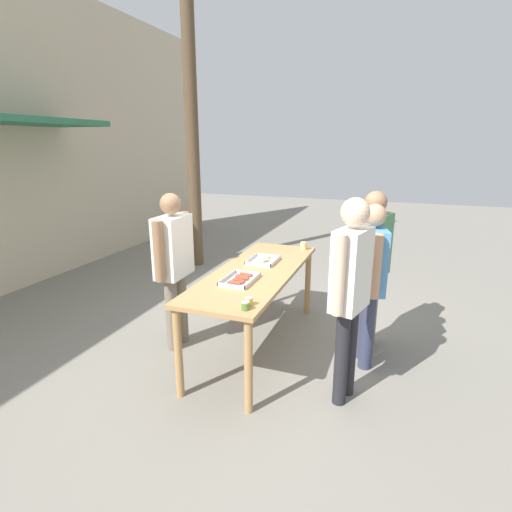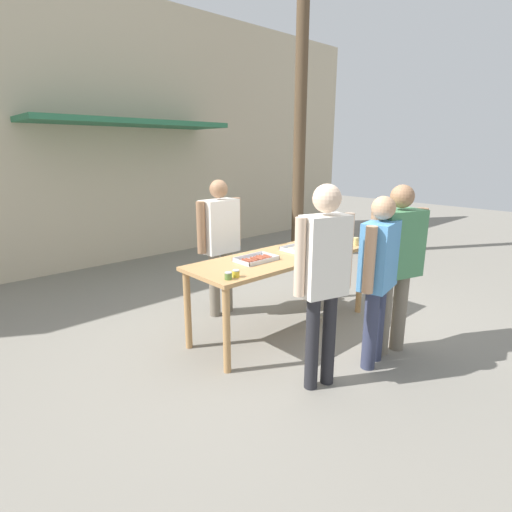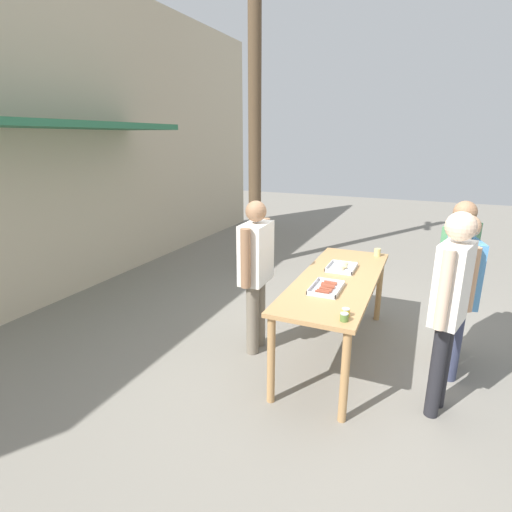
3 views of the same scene
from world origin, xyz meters
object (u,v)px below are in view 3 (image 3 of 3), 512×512
object	(u,v)px
person_customer_waiting_in_line	(460,284)
food_tray_sausages	(326,288)
person_server_behind_table	(256,265)
beer_cup	(377,252)
person_customer_holding_hotdog	(450,297)
utility_pole	(255,72)
food_tray_buns	(341,268)
person_customer_with_cup	(457,269)
condiment_jar_ketchup	(346,312)
condiment_jar_mustard	(344,317)

from	to	relation	value
person_customer_waiting_in_line	food_tray_sausages	bearing A→B (deg)	-81.43
person_customer_waiting_in_line	person_server_behind_table	bearing A→B (deg)	-93.44
beer_cup	person_customer_waiting_in_line	distance (m)	1.25
person_customer_holding_hotdog	utility_pole	xyz separation A→B (m)	(3.11, 3.06, 2.21)
beer_cup	food_tray_buns	bearing A→B (deg)	157.03
food_tray_buns	beer_cup	xyz separation A→B (m)	(0.68, -0.29, 0.03)
person_server_behind_table	person_customer_with_cup	size ratio (longest dim) A/B	0.99
person_customer_with_cup	utility_pole	xyz separation A→B (m)	(2.10, 3.15, 2.27)
person_server_behind_table	person_customer_holding_hotdog	distance (m)	1.86
food_tray_sausages	person_customer_with_cup	distance (m)	1.38
food_tray_buns	condiment_jar_ketchup	distance (m)	1.21
beer_cup	person_customer_with_cup	bearing A→B (deg)	-123.66
condiment_jar_ketchup	person_customer_with_cup	bearing A→B (deg)	-32.95
condiment_jar_mustard	person_customer_holding_hotdog	xyz separation A→B (m)	(0.39, -0.75, 0.15)
condiment_jar_ketchup	food_tray_buns	bearing A→B (deg)	13.68
person_customer_holding_hotdog	utility_pole	size ratio (longest dim) A/B	0.27
food_tray_sausages	utility_pole	bearing A→B (deg)	34.96
condiment_jar_ketchup	beer_cup	world-z (taller)	beer_cup
beer_cup	condiment_jar_mustard	bearing A→B (deg)	-179.85
food_tray_sausages	person_customer_waiting_in_line	bearing A→B (deg)	-68.73
food_tray_buns	utility_pole	distance (m)	3.83
beer_cup	person_server_behind_table	world-z (taller)	person_server_behind_table
food_tray_sausages	person_customer_holding_hotdog	world-z (taller)	person_customer_holding_hotdog
food_tray_buns	person_customer_waiting_in_line	world-z (taller)	person_customer_waiting_in_line
person_customer_with_cup	condiment_jar_ketchup	bearing A→B (deg)	-16.64
condiment_jar_mustard	person_customer_waiting_in_line	world-z (taller)	person_customer_waiting_in_line
condiment_jar_mustard	person_customer_waiting_in_line	xyz separation A→B (m)	(1.04, -0.85, 0.04)
person_customer_waiting_in_line	utility_pole	xyz separation A→B (m)	(2.45, 3.17, 2.31)
food_tray_sausages	person_customer_holding_hotdog	size ratio (longest dim) A/B	0.24
beer_cup	person_customer_with_cup	world-z (taller)	person_customer_with_cup
condiment_jar_mustard	person_server_behind_table	world-z (taller)	person_server_behind_table
person_customer_holding_hotdog	utility_pole	bearing A→B (deg)	-119.97
food_tray_buns	person_server_behind_table	distance (m)	0.96
condiment_jar_mustard	person_server_behind_table	size ratio (longest dim) A/B	0.04
condiment_jar_ketchup	person_server_behind_table	xyz separation A→B (m)	(0.64, 1.07, 0.07)
person_server_behind_table	utility_pole	size ratio (longest dim) A/B	0.26
food_tray_buns	person_server_behind_table	bearing A→B (deg)	124.49
person_customer_holding_hotdog	food_tray_buns	bearing A→B (deg)	-114.80
utility_pole	food_tray_buns	bearing A→B (deg)	-137.72
person_customer_with_cup	person_customer_waiting_in_line	bearing A→B (deg)	19.47
condiment_jar_mustard	food_tray_sausages	bearing A→B (deg)	26.13
beer_cup	person_customer_holding_hotdog	bearing A→B (deg)	-154.31
utility_pole	beer_cup	bearing A→B (deg)	-123.74
condiment_jar_ketchup	beer_cup	size ratio (longest dim) A/B	0.72
food_tray_sausages	person_customer_waiting_in_line	xyz separation A→B (m)	(0.45, -1.15, 0.06)
beer_cup	utility_pole	size ratio (longest dim) A/B	0.01
person_server_behind_table	utility_pole	distance (m)	3.79
food_tray_buns	person_server_behind_table	size ratio (longest dim) A/B	0.22
person_server_behind_table	person_customer_with_cup	distance (m)	2.02
condiment_jar_mustard	condiment_jar_ketchup	xyz separation A→B (m)	(0.09, 0.01, 0.00)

